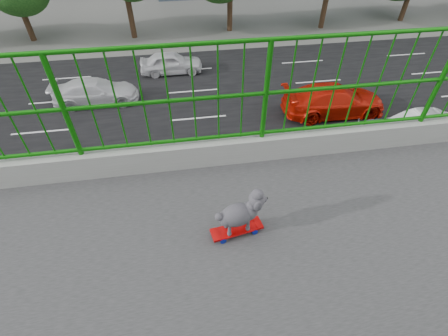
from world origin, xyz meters
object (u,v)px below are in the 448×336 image
at_px(poodle, 240,213).
at_px(car_6, 372,137).
at_px(car_4, 171,63).
at_px(car_3, 96,92).
at_px(skateboard, 237,229).
at_px(car_1, 416,131).
at_px(car_5, 127,217).
at_px(car_7, 334,100).

bearing_deg(poodle, car_6, 127.17).
bearing_deg(car_4, car_3, 126.33).
relative_size(skateboard, car_1, 0.11).
distance_m(car_1, car_5, 13.55).
bearing_deg(car_1, car_7, -139.65).
bearing_deg(car_5, car_7, 121.49).
bearing_deg(car_1, car_3, -112.37).
relative_size(skateboard, car_6, 0.11).
bearing_deg(poodle, car_1, 120.43).
xyz_separation_m(car_4, car_7, (6.40, 8.48, 0.12)).
relative_size(car_1, car_7, 0.83).
height_order(car_1, car_7, car_7).
bearing_deg(car_3, car_7, -104.00).
height_order(poodle, car_6, poodle).
xyz_separation_m(car_3, car_4, (-3.20, 4.35, 0.01)).
xyz_separation_m(car_1, car_4, (-9.60, -11.20, -0.07)).
distance_m(skateboard, car_7, 15.66).
bearing_deg(skateboard, car_1, 120.37).
bearing_deg(car_6, car_3, -115.62).
bearing_deg(car_5, skateboard, 25.18).
height_order(car_1, car_4, car_1).
relative_size(car_1, car_5, 0.94).
height_order(poodle, car_4, poodle).
relative_size(car_4, car_5, 0.82).
distance_m(car_1, car_4, 14.75).
xyz_separation_m(skateboard, car_4, (-18.47, -0.69, -6.37)).
distance_m(poodle, car_1, 15.20).
height_order(car_1, car_5, car_5).
relative_size(car_4, car_7, 0.72).
distance_m(skateboard, car_3, 17.30).
bearing_deg(car_4, car_5, 171.25).
relative_size(car_5, car_7, 0.88).
xyz_separation_m(skateboard, car_7, (-12.07, 7.78, -6.25)).
distance_m(car_4, car_5, 12.95).
bearing_deg(car_4, car_6, -136.87).
bearing_deg(skateboard, car_6, 127.10).
xyz_separation_m(car_3, car_7, (3.20, 12.83, 0.13)).
distance_m(car_5, car_7, 12.25).
height_order(skateboard, car_1, skateboard).
bearing_deg(car_7, car_5, 121.49).
bearing_deg(car_3, skateboard, -161.71).
relative_size(car_3, car_4, 1.16).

